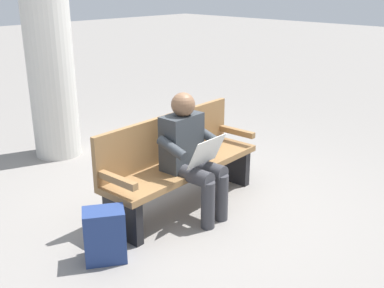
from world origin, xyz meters
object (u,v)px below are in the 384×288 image
Objects in this scene: person_seated at (191,153)px; support_pillar at (45,9)px; bench_near at (178,161)px; backpack at (105,235)px.

support_pillar reaches higher than person_seated.
bench_near reaches higher than backpack.
support_pillar is at bearing -91.36° from bench_near.
person_seated is 1.11m from backpack.
backpack is (1.03, 0.05, -0.41)m from person_seated.
backpack is 0.12× the size of support_pillar.
person_seated reaches higher than bench_near.
bench_near is 0.30m from person_seated.
support_pillar is (0.02, -2.38, 1.18)m from person_seated.
bench_near is at bearing -165.32° from backpack.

